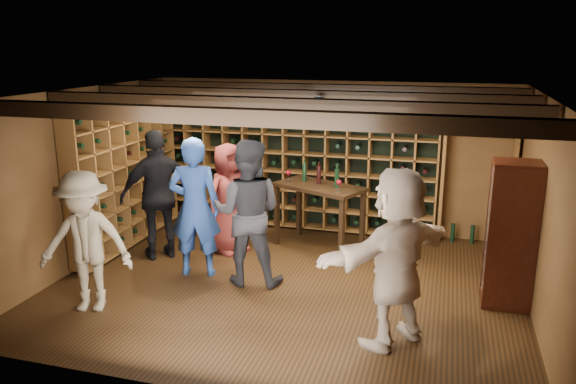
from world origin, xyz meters
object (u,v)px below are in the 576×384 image
(guest_khaki, at_px, (85,242))
(tasting_table, at_px, (319,193))
(man_blue_shirt, at_px, (195,207))
(guest_beige, at_px, (396,258))
(guest_woman_black, at_px, (159,195))
(man_grey_suit, at_px, (248,213))
(display_cabinet, at_px, (510,238))
(guest_red_floral, at_px, (230,198))

(guest_khaki, height_order, tasting_table, guest_khaki)
(man_blue_shirt, xyz_separation_m, guest_beige, (2.78, -1.10, 0.00))
(guest_khaki, bearing_deg, guest_woman_black, 75.46)
(tasting_table, bearing_deg, man_blue_shirt, -110.31)
(man_blue_shirt, relative_size, man_grey_suit, 0.99)
(man_grey_suit, relative_size, guest_beige, 1.00)
(guest_woman_black, bearing_deg, man_grey_suit, 121.14)
(guest_woman_black, relative_size, tasting_table, 1.28)
(man_blue_shirt, distance_m, man_grey_suit, 0.78)
(guest_beige, bearing_deg, display_cabinet, 175.90)
(display_cabinet, relative_size, tasting_table, 1.17)
(guest_woman_black, xyz_separation_m, tasting_table, (2.15, 1.01, -0.08))
(guest_red_floral, height_order, tasting_table, guest_red_floral)
(man_blue_shirt, relative_size, guest_khaki, 1.13)
(tasting_table, bearing_deg, guest_red_floral, -134.91)
(guest_red_floral, relative_size, guest_khaki, 0.99)
(guest_woman_black, bearing_deg, display_cabinet, 135.80)
(man_grey_suit, distance_m, guest_woman_black, 1.62)
(guest_woman_black, distance_m, tasting_table, 2.38)
(guest_woman_black, bearing_deg, guest_beige, 115.35)
(display_cabinet, xyz_separation_m, guest_woman_black, (-4.77, 0.24, 0.10))
(display_cabinet, xyz_separation_m, man_grey_suit, (-3.23, -0.25, 0.11))
(guest_red_floral, relative_size, guest_beige, 0.87)
(guest_beige, height_order, tasting_table, guest_beige)
(man_grey_suit, bearing_deg, guest_woman_black, -25.26)
(guest_woman_black, bearing_deg, guest_khaki, 48.31)
(display_cabinet, bearing_deg, guest_woman_black, 177.11)
(display_cabinet, height_order, man_grey_suit, man_grey_suit)
(guest_red_floral, xyz_separation_m, guest_beige, (2.66, -2.05, 0.12))
(guest_khaki, xyz_separation_m, guest_beige, (3.57, 0.22, 0.11))
(guest_red_floral, distance_m, tasting_table, 1.36)
(display_cabinet, height_order, guest_khaki, display_cabinet)
(display_cabinet, distance_m, tasting_table, 2.91)
(man_blue_shirt, bearing_deg, tasting_table, -147.19)
(man_blue_shirt, bearing_deg, man_grey_suit, 162.37)
(man_grey_suit, height_order, guest_khaki, man_grey_suit)
(guest_red_floral, bearing_deg, man_blue_shirt, -157.35)
(guest_khaki, bearing_deg, man_blue_shirt, 45.29)
(guest_khaki, relative_size, guest_beige, 0.88)
(guest_woman_black, xyz_separation_m, guest_khaki, (-0.01, -1.76, -0.11))
(display_cabinet, height_order, tasting_table, display_cabinet)
(display_cabinet, relative_size, guest_beige, 0.91)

